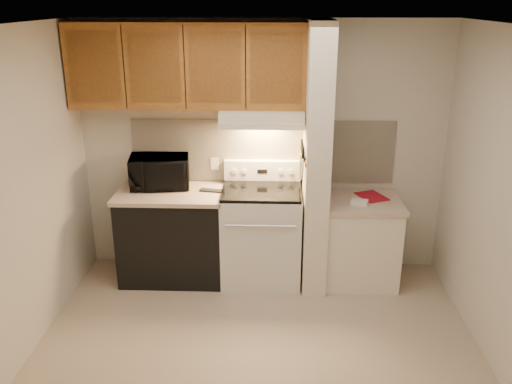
{
  "coord_description": "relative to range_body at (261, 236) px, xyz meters",
  "views": [
    {
      "loc": [
        0.13,
        -3.71,
        2.67
      ],
      "look_at": [
        -0.04,
        0.75,
        1.07
      ],
      "focal_mm": 38.0,
      "sensor_mm": 36.0,
      "label": 1
    }
  ],
  "objects": [
    {
      "name": "left_countertop",
      "position": [
        -0.88,
        0.01,
        0.43
      ],
      "size": [
        1.04,
        0.67,
        0.04
      ],
      "primitive_type": "cube",
      "color": "#CBAF9C",
      "rests_on": "dishwasher_front"
    },
    {
      "name": "right_cab_base",
      "position": [
        0.97,
        -0.01,
        -0.06
      ],
      "size": [
        0.7,
        0.6,
        0.81
      ],
      "primitive_type": "cube",
      "color": "silver",
      "rests_on": "floor"
    },
    {
      "name": "backsplash",
      "position": [
        0.0,
        0.33,
        0.78
      ],
      "size": [
        2.6,
        0.02,
        0.63
      ],
      "primitive_type": "cube",
      "color": "beige",
      "rests_on": "wall_back"
    },
    {
      "name": "knife_strip",
      "position": [
        0.39,
        -0.06,
        0.86
      ],
      "size": [
        0.02,
        0.42,
        0.04
      ],
      "primitive_type": "cube",
      "color": "black",
      "rests_on": "partition_pillar"
    },
    {
      "name": "floor",
      "position": [
        0.0,
        -1.16,
        -0.46
      ],
      "size": [
        3.6,
        3.6,
        0.0
      ],
      "primitive_type": "plane",
      "color": "tan",
      "rests_on": "ground"
    },
    {
      "name": "red_folder",
      "position": [
        1.07,
        0.09,
        0.4
      ],
      "size": [
        0.32,
        0.37,
        0.01
      ],
      "primitive_type": "cube",
      "rotation": [
        0.0,
        0.0,
        0.41
      ],
      "color": "#A50F1F",
      "rests_on": "right_countertop"
    },
    {
      "name": "knife_handle_b",
      "position": [
        0.38,
        -0.15,
        0.91
      ],
      "size": [
        0.02,
        0.02,
        0.1
      ],
      "primitive_type": "cylinder",
      "color": "black",
      "rests_on": "knife_strip"
    },
    {
      "name": "knife_blade_d",
      "position": [
        0.38,
        0.04,
        0.76
      ],
      "size": [
        0.01,
        0.04,
        0.16
      ],
      "primitive_type": "cube",
      "color": "silver",
      "rests_on": "knife_strip"
    },
    {
      "name": "hood_lip",
      "position": [
        0.0,
        -0.08,
        1.12
      ],
      "size": [
        0.78,
        0.04,
        0.06
      ],
      "primitive_type": "cube",
      "color": "silver",
      "rests_on": "range_hood"
    },
    {
      "name": "range_body",
      "position": [
        0.0,
        0.0,
        0.0
      ],
      "size": [
        0.76,
        0.65,
        0.92
      ],
      "primitive_type": "cube",
      "color": "silver",
      "rests_on": "floor"
    },
    {
      "name": "wall_back",
      "position": [
        0.0,
        0.34,
        0.79
      ],
      "size": [
        3.6,
        2.5,
        0.02
      ],
      "primitive_type": "cube",
      "rotation": [
        1.57,
        0.0,
        0.0
      ],
      "color": "beige",
      "rests_on": "floor"
    },
    {
      "name": "wall_left",
      "position": [
        -1.8,
        -1.16,
        0.79
      ],
      "size": [
        0.02,
        3.0,
        2.5
      ],
      "primitive_type": "cube",
      "color": "beige",
      "rests_on": "floor"
    },
    {
      "name": "oven_mitt",
      "position": [
        0.38,
        0.17,
        0.67
      ],
      "size": [
        0.03,
        0.1,
        0.24
      ],
      "primitive_type": "cube",
      "color": "slate",
      "rests_on": "partition_pillar"
    },
    {
      "name": "wall_right",
      "position": [
        1.8,
        -1.16,
        0.79
      ],
      "size": [
        0.02,
        3.0,
        2.5
      ],
      "primitive_type": "cube",
      "color": "beige",
      "rests_on": "floor"
    },
    {
      "name": "range_knob_right_inner",
      "position": [
        0.18,
        0.24,
        0.59
      ],
      "size": [
        0.05,
        0.02,
        0.05
      ],
      "primitive_type": "cylinder",
      "rotation": [
        1.57,
        0.0,
        0.0
      ],
      "color": "silver",
      "rests_on": "range_backguard"
    },
    {
      "name": "spoon_rest",
      "position": [
        -0.48,
        0.03,
        0.46
      ],
      "size": [
        0.25,
        0.12,
        0.02
      ],
      "primitive_type": "cube",
      "rotation": [
        0.0,
        0.0,
        -0.19
      ],
      "color": "black",
      "rests_on": "left_countertop"
    },
    {
      "name": "microwave",
      "position": [
        -1.0,
        0.15,
        0.61
      ],
      "size": [
        0.62,
        0.46,
        0.31
      ],
      "primitive_type": "imported",
      "rotation": [
        0.0,
        0.0,
        0.14
      ],
      "color": "black",
      "rests_on": "left_countertop"
    },
    {
      "name": "range_knob_left_outer",
      "position": [
        -0.28,
        0.24,
        0.59
      ],
      "size": [
        0.05,
        0.02,
        0.05
      ],
      "primitive_type": "cylinder",
      "rotation": [
        1.57,
        0.0,
        0.0
      ],
      "color": "silver",
      "rests_on": "range_backguard"
    },
    {
      "name": "knife_blade_c",
      "position": [
        0.38,
        -0.06,
        0.74
      ],
      "size": [
        0.01,
        0.04,
        0.2
      ],
      "primitive_type": "cube",
      "color": "silver",
      "rests_on": "knife_strip"
    },
    {
      "name": "dishwasher_front",
      "position": [
        -0.88,
        0.01,
        -0.03
      ],
      "size": [
        1.0,
        0.63,
        0.87
      ],
      "primitive_type": "cube",
      "color": "black",
      "rests_on": "floor"
    },
    {
      "name": "partition_pillar",
      "position": [
        0.51,
        -0.01,
        0.79
      ],
      "size": [
        0.22,
        0.7,
        2.5
      ],
      "primitive_type": "cube",
      "color": "beige",
      "rests_on": "floor"
    },
    {
      "name": "cab_gap_a",
      "position": [
        -1.23,
        0.01,
        1.62
      ],
      "size": [
        0.01,
        0.01,
        0.73
      ],
      "primitive_type": "cube",
      "color": "black",
      "rests_on": "upper_cabinets"
    },
    {
      "name": "cab_gap_b",
      "position": [
        -0.69,
        0.01,
        1.62
      ],
      "size": [
        0.01,
        0.01,
        0.73
      ],
      "primitive_type": "cube",
      "color": "black",
      "rests_on": "upper_cabinets"
    },
    {
      "name": "white_box",
      "position": [
        0.92,
        -0.11,
        0.41
      ],
      "size": [
        0.17,
        0.14,
        0.04
      ],
      "primitive_type": "cube",
      "rotation": [
        0.0,
        0.0,
        -0.29
      ],
      "color": "white",
      "rests_on": "right_countertop"
    },
    {
      "name": "knife_handle_c",
      "position": [
        0.38,
        -0.05,
        0.91
      ],
      "size": [
        0.02,
        0.02,
        0.1
      ],
      "primitive_type": "cylinder",
      "color": "black",
      "rests_on": "knife_strip"
    },
    {
      "name": "right_countertop",
      "position": [
        0.97,
        -0.01,
        0.37
      ],
      "size": [
        0.74,
        0.64,
        0.04
      ],
      "primitive_type": "cube",
      "color": "#CBAF9C",
      "rests_on": "right_cab_base"
    },
    {
      "name": "cab_gap_c",
      "position": [
        -0.14,
        0.01,
        1.62
      ],
      "size": [
        0.01,
        0.01,
        0.73
      ],
      "primitive_type": "cube",
      "color": "black",
      "rests_on": "upper_cabinets"
    },
    {
      "name": "range_display",
      "position": [
        0.0,
        0.24,
        0.59
      ],
      "size": [
        0.1,
        0.01,
        0.04
      ],
      "primitive_type": "cube",
      "color": "black",
      "rests_on": "range_backguard"
    },
    {
      "name": "range_backguard",
      "position": [
        0.0,
        0.28,
        0.59
      ],
      "size": [
        0.76,
        0.08,
        0.2
      ],
      "primitive_type": "cube",
      "color": "silver",
      "rests_on": "range_body"
    },
    {
      "name": "knife_blade_e",
      "position": [
        0.38,
        0.1,
        0.75
      ],
      "size": [
        0.01,
        0.04,
        0.18
      ],
      "primitive_type": "cube",
      "color": "silver",
      "rests_on": "knife_strip"
    },
    {
      "name": "oven_window",
      "position": [
        0.0,
        -0.32,
        0.04
      ],
      "size": [
        0.5,
        0.01,
        0.3
      ],
      "primitive_type": "cube",
      "color": "black",
      "rests_on": "range_body"
    },
    {
      "name": "knife_handle_e",
      "position": [
        0.38,
        0.09,
        0.91
      ],
      "size": [
        0.02,
        0.02,
        0.1
      ],
      "primitive_type": "cylinder",
      "color": "black",
      "rests_on": "knife_strip"
    },
    {
      "name": "range_knob_left_inner",
      "position": [
        -0.18,
        0.24,
        0.59
      ],
      "size": [
        0.05,
        0.02,
        0.05
      ],
      "primitive_type": "cylinder",
      "rotation": [
        1.57,
        0.0,
        0.0
      ],
      "color": "silver",
      "rests_on": "range_backguard"
    },
    {
      "name": "outlet",
      "position": [
        -0.48,
        0.32,
        0.64
      ],
      "size": [
        0.08,
        0.01,
        0.12
      ],
      "primitive_type": "cube",
      "color": "silver",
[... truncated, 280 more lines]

